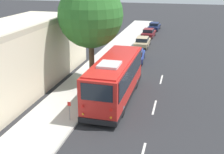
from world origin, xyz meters
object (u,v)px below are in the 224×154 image
object	(u,v)px
shuttle_bus	(115,77)
parked_sedan_maroon	(149,33)
parked_sedan_blue	(136,56)
street_tree	(91,10)
sign_post_far	(78,101)
parked_sedan_navy	(154,26)
sign_post_near	(70,111)
parked_sedan_tan	(142,42)

from	to	relation	value
shuttle_bus	parked_sedan_maroon	distance (m)	23.83
shuttle_bus	parked_sedan_blue	bearing A→B (deg)	1.47
street_tree	sign_post_far	world-z (taller)	street_tree
parked_sedan_navy	street_tree	world-z (taller)	street_tree
parked_sedan_blue	sign_post_near	distance (m)	14.90
sign_post_near	shuttle_bus	bearing A→B (deg)	-25.66
street_tree	sign_post_far	xyz separation A→B (m)	(-5.95, -0.84, -5.52)
parked_sedan_maroon	parked_sedan_tan	bearing A→B (deg)	-177.21
parked_sedan_tan	parked_sedan_navy	xyz separation A→B (m)	(12.57, -0.21, -0.01)
parked_sedan_blue	sign_post_far	distance (m)	13.42
parked_sedan_blue	sign_post_far	size ratio (longest dim) A/B	3.23
shuttle_bus	street_tree	world-z (taller)	street_tree
parked_sedan_tan	parked_sedan_navy	distance (m)	12.58
parked_sedan_blue	parked_sedan_navy	xyz separation A→B (m)	(19.41, 0.07, -0.01)
shuttle_bus	parked_sedan_maroon	size ratio (longest dim) A/B	2.19
shuttle_bus	parked_sedan_tan	xyz separation A→B (m)	(17.40, 0.45, -1.23)
parked_sedan_navy	sign_post_near	distance (m)	34.24
parked_sedan_navy	sign_post_near	xyz separation A→B (m)	(-34.19, 1.79, 0.23)
parked_sedan_tan	parked_sedan_blue	bearing A→B (deg)	-177.39
parked_sedan_navy	sign_post_far	world-z (taller)	sign_post_far
street_tree	parked_sedan_navy	bearing A→B (deg)	-5.62
parked_sedan_blue	sign_post_near	world-z (taller)	sign_post_near
street_tree	sign_post_near	size ratio (longest dim) A/B	7.17
parked_sedan_maroon	sign_post_near	xyz separation A→B (m)	(-28.01, 1.58, 0.23)
parked_sedan_tan	sign_post_near	size ratio (longest dim) A/B	3.43
parked_sedan_navy	sign_post_near	world-z (taller)	sign_post_near
street_tree	sign_post_near	distance (m)	9.30
parked_sedan_maroon	sign_post_near	bearing A→B (deg)	179.60
parked_sedan_blue	parked_sedan_navy	bearing A→B (deg)	-3.67
parked_sedan_blue	sign_post_near	size ratio (longest dim) A/B	3.29
parked_sedan_navy	parked_sedan_maroon	bearing A→B (deg)	-179.20
parked_sedan_blue	parked_sedan_tan	xyz separation A→B (m)	(6.83, 0.28, 0.00)
street_tree	sign_post_near	xyz separation A→B (m)	(-7.44, -0.84, -5.51)
parked_sedan_maroon	parked_sedan_navy	distance (m)	6.19
parked_sedan_blue	parked_sedan_maroon	size ratio (longest dim) A/B	1.01
parked_sedan_tan	shuttle_bus	bearing A→B (deg)	-178.26
parked_sedan_tan	parked_sedan_maroon	distance (m)	6.39
shuttle_bus	sign_post_near	xyz separation A→B (m)	(-4.22, 2.02, -1.01)
parked_sedan_tan	street_tree	bearing A→B (deg)	170.57
parked_sedan_blue	parked_sedan_navy	size ratio (longest dim) A/B	1.00
parked_sedan_navy	sign_post_near	size ratio (longest dim) A/B	3.30
parked_sedan_blue	street_tree	bearing A→B (deg)	155.92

